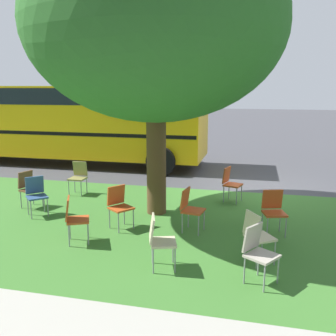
{
  "coord_description": "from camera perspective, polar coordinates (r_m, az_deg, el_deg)",
  "views": [
    {
      "loc": [
        0.15,
        10.5,
        2.87
      ],
      "look_at": [
        2.25,
        1.49,
        0.86
      ],
      "focal_mm": 40.43,
      "sensor_mm": 36.0,
      "label": 1
    }
  ],
  "objects": [
    {
      "name": "ground",
      "position": [
        10.89,
        13.46,
        -3.41
      ],
      "size": [
        80.0,
        80.0,
        0.0
      ],
      "primitive_type": "plane",
      "color": "#424247"
    },
    {
      "name": "grass_verge",
      "position": [
        7.84,
        13.49,
        -9.56
      ],
      "size": [
        48.0,
        6.0,
        0.01
      ],
      "primitive_type": "cube",
      "color": "#3D752D",
      "rests_on": "ground"
    },
    {
      "name": "street_tree",
      "position": [
        8.46,
        -1.91,
        20.65
      ],
      "size": [
        5.48,
        5.48,
        6.15
      ],
      "color": "brown",
      "rests_on": "ground"
    },
    {
      "name": "chair_0",
      "position": [
        7.83,
        -7.38,
        -5.35
      ],
      "size": [
        0.58,
        0.58,
        0.88
      ],
      "color": "#C64C1E",
      "rests_on": "ground"
    },
    {
      "name": "chair_1",
      "position": [
        9.04,
        -19.27,
        -3.55
      ],
      "size": [
        0.59,
        0.59,
        0.88
      ],
      "color": "#335184",
      "rests_on": "ground"
    },
    {
      "name": "chair_2",
      "position": [
        6.42,
        13.23,
        -9.58
      ],
      "size": [
        0.58,
        0.57,
        0.88
      ],
      "color": "beige",
      "rests_on": "ground"
    },
    {
      "name": "chair_3",
      "position": [
        7.25,
        -14.01,
        -7.07
      ],
      "size": [
        0.56,
        0.55,
        0.88
      ],
      "color": "#C64C1E",
      "rests_on": "ground"
    },
    {
      "name": "chair_4",
      "position": [
        9.66,
        9.38,
        -2.03
      ],
      "size": [
        0.53,
        0.52,
        0.88
      ],
      "color": "#C64C1E",
      "rests_on": "ground"
    },
    {
      "name": "chair_5",
      "position": [
        7.6,
        3.34,
        -5.82
      ],
      "size": [
        0.49,
        0.48,
        0.88
      ],
      "color": "#C64C1E",
      "rests_on": "ground"
    },
    {
      "name": "chair_6",
      "position": [
        7.75,
        15.61,
        -5.9
      ],
      "size": [
        0.51,
        0.52,
        0.88
      ],
      "color": "#C64C1E",
      "rests_on": "ground"
    },
    {
      "name": "chair_7",
      "position": [
        5.84,
        13.42,
        -11.86
      ],
      "size": [
        0.58,
        0.58,
        0.88
      ],
      "color": "#ADA393",
      "rests_on": "ground"
    },
    {
      "name": "chair_8",
      "position": [
        6.09,
        -1.4,
        -10.48
      ],
      "size": [
        0.53,
        0.52,
        0.88
      ],
      "color": "beige",
      "rests_on": "ground"
    },
    {
      "name": "chair_9",
      "position": [
        9.68,
        -20.24,
        -2.61
      ],
      "size": [
        0.53,
        0.52,
        0.88
      ],
      "color": "brown",
      "rests_on": "ground"
    },
    {
      "name": "chair_10",
      "position": [
        10.49,
        -13.34,
        -1.06
      ],
      "size": [
        0.42,
        0.42,
        0.88
      ],
      "color": "olive",
      "rests_on": "ground"
    },
    {
      "name": "school_bus",
      "position": [
        14.73,
        -15.24,
        7.47
      ],
      "size": [
        10.4,
        2.8,
        2.88
      ],
      "color": "yellow",
      "rests_on": "ground"
    }
  ]
}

